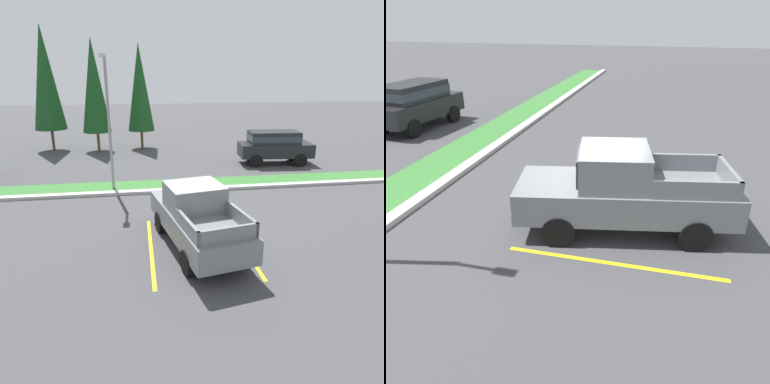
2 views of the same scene
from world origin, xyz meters
The scene contains 11 objects.
ground_plane centered at (0.00, 0.00, 0.00)m, with size 120.00×120.00×0.00m, color #424244.
parking_line_near centered at (-1.90, -0.90, 0.00)m, with size 0.12×4.80×0.01m, color yellow.
parking_line_far centered at (1.20, -0.90, 0.00)m, with size 0.12×4.80×0.01m, color yellow.
curb_strip centered at (0.00, 5.00, 0.07)m, with size 56.00×0.40×0.15m, color #B2B2AD.
grass_median centered at (0.00, 6.10, 0.03)m, with size 56.00×1.80×0.06m, color #387533.
pickup_truck_main centered at (-0.36, -0.85, 1.04)m, with size 2.85×5.49×2.10m.
suv_distant centered at (6.47, 9.77, 1.24)m, with size 4.74×2.27×2.10m.
street_light centered at (-3.47, 5.74, 3.75)m, with size 0.24×1.49×6.41m.
cypress_tree_leftmost centered at (-8.51, 16.37, 5.24)m, with size 2.31×2.31×8.89m.
cypress_tree_left_inner centered at (-5.09, 15.60, 4.71)m, with size 2.08×2.08×8.00m.
cypress_tree_center centered at (-1.83, 16.18, 4.55)m, with size 2.01×2.01×7.73m.
Camera 1 is at (-2.15, -11.41, 5.52)m, focal length 32.87 mm.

